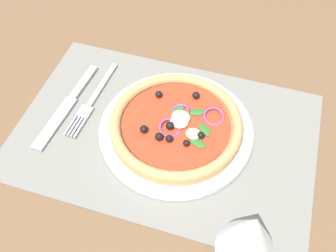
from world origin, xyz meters
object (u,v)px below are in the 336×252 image
knife (67,106)px  wine_glass (250,236)px  fork (91,102)px  plate (176,130)px  pizza (176,124)px

knife → wine_glass: bearing=66.0°
knife → fork: bearing=123.0°
plate → pizza: size_ratio=1.17×
fork → knife: bearing=-58.2°
plate → wine_glass: size_ratio=1.71×
plate → knife: 19.85cm
fork → knife: (3.69, 2.03, 0.03)cm
pizza → knife: size_ratio=1.08×
plate → wine_glass: 24.97cm
plate → fork: (16.16, -1.67, -0.31)cm
fork → knife: 4.21cm
knife → plate: bearing=95.2°
pizza → fork: 16.39cm
plate → fork: 16.24cm
knife → wine_glass: 39.57cm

